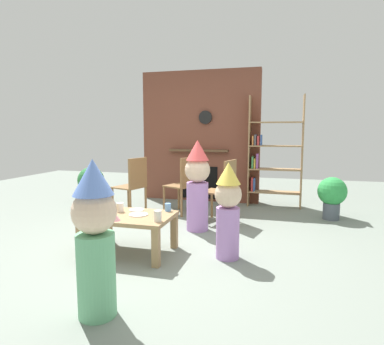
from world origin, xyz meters
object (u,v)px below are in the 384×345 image
at_px(paper_plate_front, 137,210).
at_px(paper_cup_far_left, 168,207).
at_px(dining_chair_middle, 184,182).
at_px(dining_chair_right, 224,187).
at_px(child_in_pink, 228,208).
at_px(child_by_the_chairs, 197,183).
at_px(paper_plate_rear, 138,215).
at_px(birthday_cake_slice, 116,217).
at_px(child_with_cone_hat, 95,235).
at_px(potted_plant_tall, 332,194).
at_px(dining_chair_left, 133,183).
at_px(paper_cup_near_left, 109,208).
at_px(paper_cup_near_right, 120,207).
at_px(potted_plant_short, 91,182).
at_px(paper_cup_center, 158,216).
at_px(bookshelf, 271,156).
at_px(coffee_table, 129,221).

bearing_deg(paper_plate_front, paper_cup_far_left, 10.49).
bearing_deg(paper_plate_front, dining_chair_middle, 86.84).
bearing_deg(dining_chair_right, child_in_pink, 115.26).
relative_size(child_by_the_chairs, dining_chair_middle, 1.32).
bearing_deg(paper_plate_rear, birthday_cake_slice, -116.75).
relative_size(child_with_cone_hat, child_in_pink, 1.13).
bearing_deg(potted_plant_tall, child_in_pink, -123.01).
bearing_deg(dining_chair_left, paper_cup_near_left, 121.08).
xyz_separation_m(paper_plate_rear, birthday_cake_slice, (-0.13, -0.26, 0.03)).
distance_m(paper_plate_rear, child_in_pink, 0.95).
xyz_separation_m(paper_cup_near_left, dining_chair_middle, (0.34, 1.76, 0.04)).
height_order(paper_cup_near_right, child_with_cone_hat, child_with_cone_hat).
height_order(paper_cup_near_right, potted_plant_short, potted_plant_short).
bearing_deg(potted_plant_tall, paper_plate_rear, -136.99).
relative_size(paper_plate_rear, child_in_pink, 0.20).
height_order(dining_chair_middle, potted_plant_short, dining_chair_middle).
bearing_deg(child_with_cone_hat, paper_plate_rear, -4.77).
distance_m(dining_chair_left, dining_chair_right, 1.41).
distance_m(child_by_the_chairs, potted_plant_tall, 2.08).
height_order(paper_cup_near_left, child_with_cone_hat, child_with_cone_hat).
distance_m(paper_cup_near_left, paper_plate_rear, 0.36).
xyz_separation_m(child_in_pink, dining_chair_left, (-1.68, 1.35, -0.01)).
height_order(child_in_pink, child_by_the_chairs, child_by_the_chairs).
relative_size(paper_plate_front, dining_chair_right, 0.18).
height_order(paper_cup_far_left, birthday_cake_slice, paper_cup_far_left).
bearing_deg(paper_plate_front, birthday_cake_slice, -92.97).
relative_size(paper_cup_center, child_by_the_chairs, 0.09).
bearing_deg(paper_cup_near_right, bookshelf, 59.78).
bearing_deg(paper_cup_near_right, paper_plate_rear, -18.02).
bearing_deg(paper_plate_front, potted_plant_tall, 38.88).
bearing_deg(dining_chair_left, potted_plant_tall, -153.17).
xyz_separation_m(paper_cup_near_right, child_in_pink, (1.19, 0.03, 0.06)).
xyz_separation_m(bookshelf, paper_plate_front, (-1.37, -2.50, -0.46)).
relative_size(coffee_table, paper_cup_near_left, 9.57).
xyz_separation_m(coffee_table, potted_plant_short, (-1.68, 1.95, 0.06)).
height_order(paper_cup_near_right, dining_chair_right, dining_chair_right).
height_order(coffee_table, potted_plant_short, potted_plant_short).
distance_m(paper_plate_rear, child_with_cone_hat, 1.22).
bearing_deg(child_by_the_chairs, coffee_table, -0.00).
distance_m(paper_cup_center, dining_chair_middle, 1.98).
height_order(paper_cup_near_left, paper_cup_far_left, paper_cup_near_left).
bearing_deg(dining_chair_right, dining_chair_left, 12.38).
xyz_separation_m(paper_cup_near_left, dining_chair_left, (-0.39, 1.46, 0.04)).
bearing_deg(potted_plant_tall, dining_chair_right, -158.64).
xyz_separation_m(paper_cup_center, child_by_the_chairs, (0.10, 1.17, 0.16)).
height_order(paper_cup_center, child_by_the_chairs, child_by_the_chairs).
distance_m(paper_cup_far_left, dining_chair_middle, 1.54).
height_order(paper_plate_front, potted_plant_short, potted_plant_short).
height_order(birthday_cake_slice, dining_chair_right, dining_chair_right).
height_order(paper_plate_rear, potted_plant_tall, potted_plant_tall).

